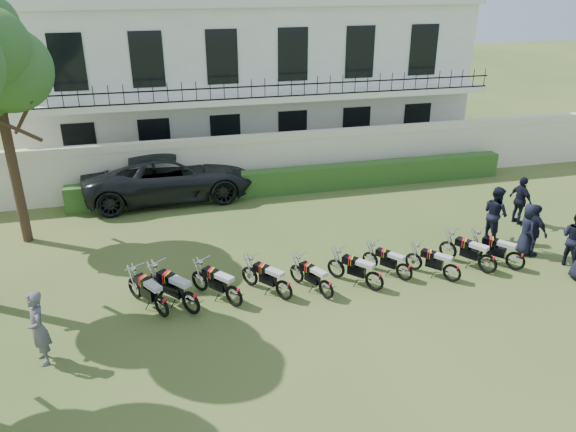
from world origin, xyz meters
name	(u,v)px	position (x,y,z in m)	size (l,w,h in m)	color
ground	(327,281)	(0.00, 0.00, 0.00)	(100.00, 100.00, 0.00)	#355020
perimeter_wall	(269,160)	(0.00, 8.00, 1.17)	(30.00, 0.35, 2.30)	beige
hedge	(297,180)	(1.00, 7.20, 0.50)	(18.00, 0.60, 1.00)	#214819
building	(243,74)	(0.00, 13.96, 3.71)	(20.40, 9.60, 7.40)	white
motorcycle_0	(161,301)	(-4.76, -0.74, 0.49)	(1.09, 1.70, 1.05)	black
motorcycle_1	(191,297)	(-4.00, -0.79, 0.52)	(1.38, 1.69, 1.14)	black
motorcycle_2	(234,291)	(-2.84, -0.70, 0.48)	(1.28, 1.56, 1.05)	black
motorcycle_3	(284,285)	(-1.45, -0.70, 0.47)	(1.21, 1.51, 1.01)	black
motorcycle_4	(326,285)	(-0.30, -0.91, 0.44)	(0.92, 1.57, 0.95)	black
motorcycle_5	(375,277)	(1.15, -0.84, 0.47)	(1.28, 1.47, 1.01)	black
motorcycle_6	(405,268)	(2.22, -0.52, 0.43)	(1.10, 1.41, 0.93)	black
motorcycle_7	(453,269)	(3.54, -0.91, 0.44)	(1.21, 1.38, 0.96)	black
motorcycle_8	(488,259)	(4.82, -0.72, 0.48)	(1.13, 1.65, 1.04)	black
motorcycle_9	(516,257)	(5.74, -0.75, 0.47)	(1.26, 1.52, 1.03)	black
suv	(170,175)	(-4.08, 7.82, 0.92)	(3.06, 6.63, 1.84)	black
inspector	(38,328)	(-7.52, -1.93, 0.92)	(0.67, 0.44, 1.85)	slate
officer_1	(575,238)	(7.63, -0.85, 0.91)	(0.89, 0.69, 1.83)	black
officer_2	(534,231)	(6.80, 0.00, 0.87)	(1.02, 0.42, 1.74)	black
officer_3	(528,229)	(6.73, 0.18, 0.85)	(0.84, 0.54, 1.71)	black
officer_4	(495,213)	(6.29, 1.34, 0.95)	(0.92, 0.72, 1.89)	black
officer_5	(521,201)	(7.92, 2.29, 0.88)	(1.03, 0.43, 1.75)	black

